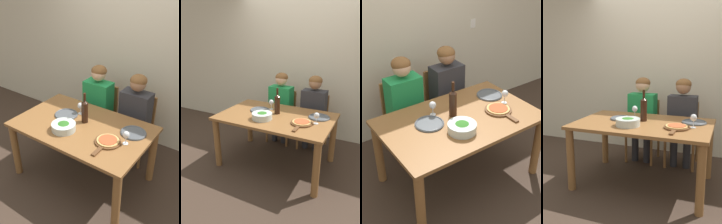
% 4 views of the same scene
% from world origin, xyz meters
% --- Properties ---
extents(ground_plane, '(40.00, 40.00, 0.00)m').
position_xyz_m(ground_plane, '(0.00, 0.00, 0.00)').
color(ground_plane, '#3D2D23').
extents(back_wall, '(10.00, 0.06, 2.70)m').
position_xyz_m(back_wall, '(0.00, 1.23, 1.35)').
color(back_wall, beige).
rests_on(back_wall, ground).
extents(dining_table, '(1.56, 0.98, 0.76)m').
position_xyz_m(dining_table, '(0.00, 0.00, 0.63)').
color(dining_table, brown).
rests_on(dining_table, ground).
extents(chair_left, '(0.42, 0.42, 0.88)m').
position_xyz_m(chair_left, '(-0.25, 0.79, 0.48)').
color(chair_left, brown).
rests_on(chair_left, ground).
extents(chair_right, '(0.42, 0.42, 0.88)m').
position_xyz_m(chair_right, '(0.33, 0.79, 0.48)').
color(chair_right, brown).
rests_on(chair_right, ground).
extents(person_woman, '(0.47, 0.51, 1.23)m').
position_xyz_m(person_woman, '(-0.25, 0.69, 0.74)').
color(person_woman, '#28282D').
rests_on(person_woman, ground).
extents(person_man, '(0.47, 0.51, 1.23)m').
position_xyz_m(person_man, '(0.33, 0.69, 0.74)').
color(person_man, '#28282D').
rests_on(person_man, ground).
extents(wine_bottle, '(0.08, 0.08, 0.37)m').
position_xyz_m(wine_bottle, '(-0.02, 0.08, 0.91)').
color(wine_bottle, black).
rests_on(wine_bottle, dining_table).
extents(broccoli_bowl, '(0.27, 0.27, 0.09)m').
position_xyz_m(broccoli_bowl, '(-0.11, -0.19, 0.80)').
color(broccoli_bowl, silver).
rests_on(broccoli_bowl, dining_table).
extents(dinner_plate_left, '(0.29, 0.29, 0.02)m').
position_xyz_m(dinner_plate_left, '(-0.30, 0.08, 0.77)').
color(dinner_plate_left, '#4C5156').
rests_on(dinner_plate_left, dining_table).
extents(dinner_plate_right, '(0.29, 0.29, 0.02)m').
position_xyz_m(dinner_plate_right, '(0.55, 0.19, 0.77)').
color(dinner_plate_right, '#4C5156').
rests_on(dinner_plate_right, dining_table).
extents(pizza_on_board, '(0.28, 0.42, 0.04)m').
position_xyz_m(pizza_on_board, '(0.41, -0.12, 0.77)').
color(pizza_on_board, brown).
rests_on(pizza_on_board, dining_table).
extents(wine_glass_left, '(0.07, 0.07, 0.15)m').
position_xyz_m(wine_glass_left, '(-0.18, 0.21, 0.86)').
color(wine_glass_left, silver).
rests_on(wine_glass_left, dining_table).
extents(wine_glass_right, '(0.07, 0.07, 0.15)m').
position_xyz_m(wine_glass_right, '(0.57, -0.03, 0.86)').
color(wine_glass_right, silver).
rests_on(wine_glass_right, dining_table).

